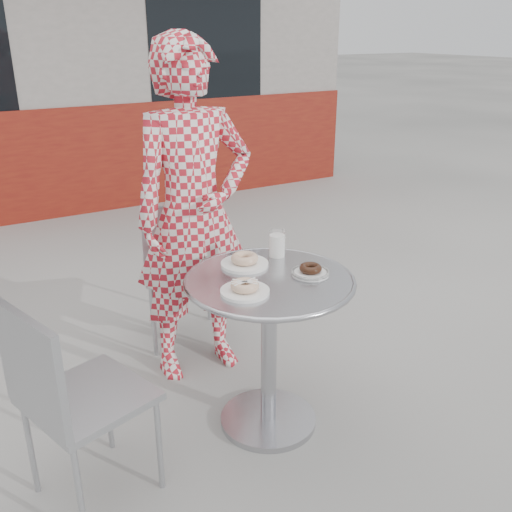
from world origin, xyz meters
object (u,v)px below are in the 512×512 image
chair_left (91,437)px  milk_cup (277,244)px  plate_near (245,288)px  chair_far (183,297)px  seated_person (194,215)px  plate_checker (310,271)px  bistro_table (269,316)px  plate_far (245,261)px

chair_left → milk_cup: (0.94, 0.22, 0.51)m
plate_near → milk_cup: milk_cup is taller
chair_far → seated_person: size_ratio=0.51×
plate_checker → milk_cup: 0.24m
bistro_table → chair_far: size_ratio=0.85×
plate_near → plate_far: bearing=61.4°
chair_far → milk_cup: size_ratio=7.00×
chair_far → chair_left: size_ratio=1.02×
chair_left → plate_checker: (0.95, -0.02, 0.47)m
bistro_table → milk_cup: milk_cup is taller
bistro_table → chair_left: bearing=-178.1°
chair_far → chair_left: (-0.76, -0.92, -0.00)m
bistro_table → plate_near: 0.26m
plate_checker → milk_cup: milk_cup is taller
bistro_table → seated_person: (-0.06, 0.60, 0.29)m
chair_far → plate_far: size_ratio=4.12×
bistro_table → plate_far: 0.26m
seated_person → milk_cup: bearing=-60.8°
seated_person → milk_cup: (0.22, -0.41, -0.06)m
plate_far → bistro_table: bearing=-82.4°
chair_far → plate_checker: bearing=119.0°
bistro_table → plate_far: plate_far is taller
chair_far → plate_near: size_ratio=4.41×
plate_near → milk_cup: size_ratio=1.59×
milk_cup → plate_checker: bearing=-86.5°
plate_checker → plate_far: bearing=131.5°
chair_far → plate_checker: chair_far is taller
chair_far → plate_far: 0.86m
plate_far → milk_cup: bearing=7.1°
plate_far → plate_near: bearing=-118.6°
bistro_table → chair_far: (-0.03, 0.89, -0.28)m
bistro_table → plate_far: bearing=97.6°
plate_far → plate_checker: bearing=-48.5°
chair_far → chair_left: bearing=67.7°
chair_far → plate_far: (0.00, -0.72, 0.47)m
chair_far → seated_person: seated_person is taller
chair_left → plate_checker: bearing=-108.9°
bistro_table → chair_left: (-0.78, -0.03, -0.28)m
chair_far → plate_checker: (0.19, -0.94, 0.47)m
plate_checker → plate_near: bearing=-176.1°
chair_left → milk_cup: bearing=-94.6°
seated_person → chair_far: bearing=84.1°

